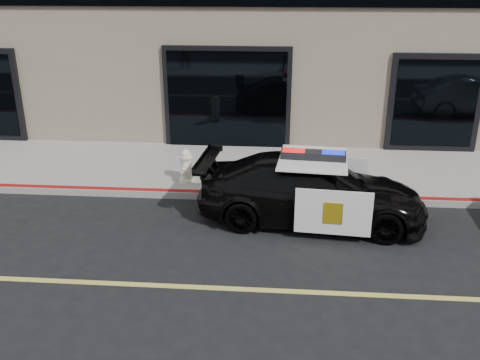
{
  "coord_description": "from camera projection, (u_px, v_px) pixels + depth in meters",
  "views": [
    {
      "loc": [
        0.47,
        -7.24,
        4.76
      ],
      "look_at": [
        -0.28,
        2.2,
        1.0
      ],
      "focal_mm": 40.0,
      "sensor_mm": 36.0,
      "label": 1
    }
  ],
  "objects": [
    {
      "name": "sidewalk_n",
      "position": [
        261.0,
        170.0,
        13.34
      ],
      "size": [
        60.0,
        3.5,
        0.15
      ],
      "primitive_type": "cube",
      "color": "gray",
      "rests_on": "ground"
    },
    {
      "name": "police_car",
      "position": [
        312.0,
        190.0,
        10.61
      ],
      "size": [
        2.63,
        4.82,
        1.47
      ],
      "color": "black",
      "rests_on": "ground"
    },
    {
      "name": "ground",
      "position": [
        246.0,
        290.0,
        8.5
      ],
      "size": [
        120.0,
        120.0,
        0.0
      ],
      "primitive_type": "plane",
      "color": "black",
      "rests_on": "ground"
    },
    {
      "name": "fire_hydrant",
      "position": [
        186.0,
        167.0,
        12.25
      ],
      "size": [
        0.36,
        0.5,
        0.8
      ],
      "color": "white",
      "rests_on": "sidewalk_n"
    }
  ]
}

